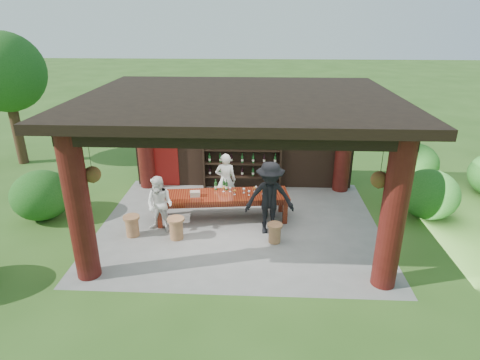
{
  "coord_description": "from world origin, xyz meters",
  "views": [
    {
      "loc": [
        0.48,
        -9.54,
        5.24
      ],
      "look_at": [
        0.0,
        0.4,
        1.15
      ],
      "focal_mm": 30.0,
      "sensor_mm": 36.0,
      "label": 1
    }
  ],
  "objects_px": {
    "host": "(226,180)",
    "tasting_table": "(222,198)",
    "guest_man": "(270,198)",
    "napkin_basket": "(195,194)",
    "guest_woman": "(160,205)",
    "wine_shelf": "(242,157)",
    "stool_far_left": "(132,225)",
    "stool_near_left": "(176,228)",
    "stool_near_right": "(275,233)"
  },
  "relations": [
    {
      "from": "stool_near_right",
      "to": "guest_man",
      "type": "height_order",
      "value": "guest_man"
    },
    {
      "from": "tasting_table",
      "to": "napkin_basket",
      "type": "distance_m",
      "value": 0.76
    },
    {
      "from": "napkin_basket",
      "to": "wine_shelf",
      "type": "bearing_deg",
      "value": 62.9
    },
    {
      "from": "wine_shelf",
      "to": "guest_man",
      "type": "xyz_separation_m",
      "value": [
        0.82,
        -2.77,
        -0.13
      ]
    },
    {
      "from": "guest_woman",
      "to": "wine_shelf",
      "type": "bearing_deg",
      "value": 71.64
    },
    {
      "from": "wine_shelf",
      "to": "host",
      "type": "xyz_separation_m",
      "value": [
        -0.42,
        -1.29,
        -0.28
      ]
    },
    {
      "from": "stool_near_right",
      "to": "napkin_basket",
      "type": "relative_size",
      "value": 1.92
    },
    {
      "from": "stool_near_right",
      "to": "guest_woman",
      "type": "bearing_deg",
      "value": 171.76
    },
    {
      "from": "guest_man",
      "to": "wine_shelf",
      "type": "bearing_deg",
      "value": 101.81
    },
    {
      "from": "guest_woman",
      "to": "tasting_table",
      "type": "bearing_deg",
      "value": 41.88
    },
    {
      "from": "tasting_table",
      "to": "stool_near_left",
      "type": "bearing_deg",
      "value": -134.37
    },
    {
      "from": "tasting_table",
      "to": "wine_shelf",
      "type": "bearing_deg",
      "value": 78.1
    },
    {
      "from": "wine_shelf",
      "to": "guest_man",
      "type": "distance_m",
      "value": 2.89
    },
    {
      "from": "stool_near_right",
      "to": "guest_man",
      "type": "bearing_deg",
      "value": 104.75
    },
    {
      "from": "tasting_table",
      "to": "guest_woman",
      "type": "relative_size",
      "value": 2.43
    },
    {
      "from": "host",
      "to": "tasting_table",
      "type": "bearing_deg",
      "value": 87.11
    },
    {
      "from": "stool_near_right",
      "to": "stool_far_left",
      "type": "distance_m",
      "value": 3.63
    },
    {
      "from": "stool_near_left",
      "to": "napkin_basket",
      "type": "distance_m",
      "value": 1.13
    },
    {
      "from": "stool_near_left",
      "to": "napkin_basket",
      "type": "bearing_deg",
      "value": 69.31
    },
    {
      "from": "host",
      "to": "stool_near_left",
      "type": "bearing_deg",
      "value": 59.05
    },
    {
      "from": "guest_man",
      "to": "host",
      "type": "bearing_deg",
      "value": 125.38
    },
    {
      "from": "stool_near_right",
      "to": "guest_woman",
      "type": "height_order",
      "value": "guest_woman"
    },
    {
      "from": "tasting_table",
      "to": "guest_man",
      "type": "height_order",
      "value": "guest_man"
    },
    {
      "from": "stool_far_left",
      "to": "host",
      "type": "height_order",
      "value": "host"
    },
    {
      "from": "wine_shelf",
      "to": "napkin_basket",
      "type": "height_order",
      "value": "wine_shelf"
    },
    {
      "from": "stool_near_right",
      "to": "host",
      "type": "bearing_deg",
      "value": 124.68
    },
    {
      "from": "tasting_table",
      "to": "napkin_basket",
      "type": "bearing_deg",
      "value": -167.84
    },
    {
      "from": "stool_far_left",
      "to": "host",
      "type": "distance_m",
      "value": 2.96
    },
    {
      "from": "napkin_basket",
      "to": "guest_woman",
      "type": "bearing_deg",
      "value": -145.1
    },
    {
      "from": "wine_shelf",
      "to": "stool_far_left",
      "type": "height_order",
      "value": "wine_shelf"
    },
    {
      "from": "stool_near_right",
      "to": "stool_far_left",
      "type": "relative_size",
      "value": 0.91
    },
    {
      "from": "wine_shelf",
      "to": "stool_near_right",
      "type": "distance_m",
      "value": 3.51
    },
    {
      "from": "wine_shelf",
      "to": "napkin_basket",
      "type": "bearing_deg",
      "value": -117.1
    },
    {
      "from": "tasting_table",
      "to": "guest_woman",
      "type": "bearing_deg",
      "value": -154.66
    },
    {
      "from": "stool_far_left",
      "to": "napkin_basket",
      "type": "relative_size",
      "value": 2.11
    },
    {
      "from": "stool_near_right",
      "to": "napkin_basket",
      "type": "distance_m",
      "value": 2.41
    },
    {
      "from": "guest_man",
      "to": "tasting_table",
      "type": "bearing_deg",
      "value": 148.16
    },
    {
      "from": "stool_far_left",
      "to": "host",
      "type": "bearing_deg",
      "value": 39.31
    },
    {
      "from": "stool_near_left",
      "to": "host",
      "type": "xyz_separation_m",
      "value": [
        1.1,
        1.93,
        0.52
      ]
    },
    {
      "from": "stool_far_left",
      "to": "guest_woman",
      "type": "distance_m",
      "value": 0.87
    },
    {
      "from": "wine_shelf",
      "to": "stool_near_left",
      "type": "relative_size",
      "value": 4.4
    },
    {
      "from": "stool_near_right",
      "to": "guest_woman",
      "type": "distance_m",
      "value": 3.01
    },
    {
      "from": "host",
      "to": "guest_woman",
      "type": "xyz_separation_m",
      "value": [
        -1.57,
        -1.56,
        -0.06
      ]
    },
    {
      "from": "tasting_table",
      "to": "guest_woman",
      "type": "distance_m",
      "value": 1.71
    },
    {
      "from": "stool_far_left",
      "to": "guest_man",
      "type": "distance_m",
      "value": 3.57
    },
    {
      "from": "napkin_basket",
      "to": "host",
      "type": "bearing_deg",
      "value": 53.02
    },
    {
      "from": "tasting_table",
      "to": "guest_man",
      "type": "bearing_deg",
      "value": -27.24
    },
    {
      "from": "tasting_table",
      "to": "stool_far_left",
      "type": "bearing_deg",
      "value": -155.54
    },
    {
      "from": "stool_near_left",
      "to": "guest_man",
      "type": "xyz_separation_m",
      "value": [
        2.34,
        0.45,
        0.67
      ]
    },
    {
      "from": "tasting_table",
      "to": "guest_man",
      "type": "distance_m",
      "value": 1.46
    }
  ]
}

